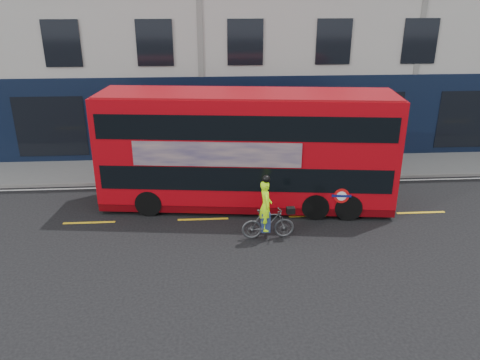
{
  "coord_description": "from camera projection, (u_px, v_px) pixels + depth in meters",
  "views": [
    {
      "loc": [
        0.3,
        -13.56,
        7.45
      ],
      "look_at": [
        1.34,
        1.71,
        1.39
      ],
      "focal_mm": 35.0,
      "sensor_mm": 36.0,
      "label": 1
    }
  ],
  "objects": [
    {
      "name": "pavement",
      "position": [
        204.0,
        169.0,
        21.31
      ],
      "size": [
        60.0,
        3.0,
        0.12
      ],
      "primitive_type": "cube",
      "color": "slate",
      "rests_on": "ground"
    },
    {
      "name": "kerb",
      "position": [
        203.0,
        181.0,
        19.91
      ],
      "size": [
        60.0,
        0.12,
        0.13
      ],
      "primitive_type": "cube",
      "color": "slate",
      "rests_on": "ground"
    },
    {
      "name": "road_edge_line",
      "position": [
        203.0,
        185.0,
        19.66
      ],
      "size": [
        58.0,
        0.1,
        0.01
      ],
      "primitive_type": "cube",
      "color": "silver",
      "rests_on": "ground"
    },
    {
      "name": "cyclist",
      "position": [
        267.0,
        218.0,
        15.14
      ],
      "size": [
        1.76,
        0.63,
        2.21
      ],
      "rotation": [
        0.0,
        0.0,
        0.04
      ],
      "color": "#46484B",
      "rests_on": "ground"
    },
    {
      "name": "ground",
      "position": [
        203.0,
        240.0,
        15.3
      ],
      "size": [
        120.0,
        120.0,
        0.0
      ],
      "primitive_type": "plane",
      "color": "black",
      "rests_on": "ground"
    },
    {
      "name": "lane_dashes",
      "position": [
        203.0,
        219.0,
        16.69
      ],
      "size": [
        58.0,
        0.12,
        0.01
      ],
      "primitive_type": null,
      "color": "yellow",
      "rests_on": "ground"
    },
    {
      "name": "bus",
      "position": [
        247.0,
        150.0,
        17.06
      ],
      "size": [
        10.86,
        3.64,
        4.3
      ],
      "rotation": [
        0.0,
        0.0,
        -0.12
      ],
      "color": "#A9060F",
      "rests_on": "ground"
    }
  ]
}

